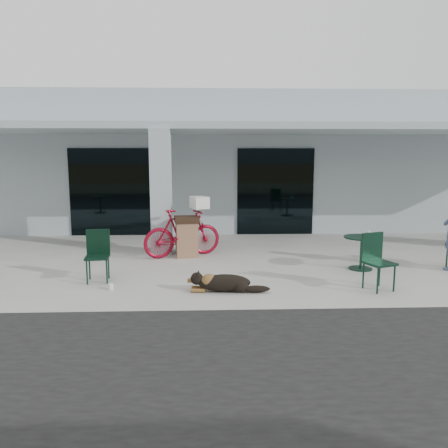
{
  "coord_description": "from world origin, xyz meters",
  "views": [
    {
      "loc": [
        -0.35,
        -8.67,
        2.42
      ],
      "look_at": [
        0.01,
        0.62,
        1.0
      ],
      "focal_mm": 35.0,
      "sensor_mm": 36.0,
      "label": 1
    }
  ],
  "objects_px": {
    "cafe_table_far": "(361,253)",
    "cafe_chair_far_a": "(379,262)",
    "dog": "(224,282)",
    "trash_receptacle": "(187,237)",
    "cafe_chair_near": "(97,256)",
    "bicycle": "(183,233)"
  },
  "relations": [
    {
      "from": "cafe_table_far",
      "to": "trash_receptacle",
      "type": "xyz_separation_m",
      "value": [
        -3.86,
        1.42,
        0.13
      ]
    },
    {
      "from": "dog",
      "to": "bicycle",
      "type": "bearing_deg",
      "value": 110.26
    },
    {
      "from": "cafe_table_far",
      "to": "trash_receptacle",
      "type": "distance_m",
      "value": 4.11
    },
    {
      "from": "cafe_chair_near",
      "to": "cafe_table_far",
      "type": "relative_size",
      "value": 1.31
    },
    {
      "from": "bicycle",
      "to": "cafe_table_far",
      "type": "xyz_separation_m",
      "value": [
        3.96,
        -1.4,
        -0.23
      ]
    },
    {
      "from": "cafe_chair_near",
      "to": "trash_receptacle",
      "type": "relative_size",
      "value": 1.02
    },
    {
      "from": "dog",
      "to": "trash_receptacle",
      "type": "bearing_deg",
      "value": 108.33
    },
    {
      "from": "cafe_chair_far_a",
      "to": "bicycle",
      "type": "bearing_deg",
      "value": 122.0
    },
    {
      "from": "cafe_table_far",
      "to": "cafe_chair_far_a",
      "type": "height_order",
      "value": "cafe_chair_far_a"
    },
    {
      "from": "dog",
      "to": "trash_receptacle",
      "type": "height_order",
      "value": "trash_receptacle"
    },
    {
      "from": "bicycle",
      "to": "cafe_table_far",
      "type": "bearing_deg",
      "value": -131.84
    },
    {
      "from": "cafe_table_far",
      "to": "cafe_chair_far_a",
      "type": "distance_m",
      "value": 1.52
    },
    {
      "from": "dog",
      "to": "cafe_chair_far_a",
      "type": "relative_size",
      "value": 1.06
    },
    {
      "from": "bicycle",
      "to": "cafe_chair_far_a",
      "type": "height_order",
      "value": "bicycle"
    },
    {
      "from": "dog",
      "to": "cafe_table_far",
      "type": "height_order",
      "value": "cafe_table_far"
    },
    {
      "from": "cafe_chair_near",
      "to": "cafe_chair_far_a",
      "type": "xyz_separation_m",
      "value": [
        5.3,
        -0.76,
        0.01
      ]
    },
    {
      "from": "cafe_chair_near",
      "to": "cafe_table_far",
      "type": "height_order",
      "value": "cafe_chair_near"
    },
    {
      "from": "bicycle",
      "to": "trash_receptacle",
      "type": "relative_size",
      "value": 1.98
    },
    {
      "from": "trash_receptacle",
      "to": "dog",
      "type": "bearing_deg",
      "value": -74.42
    },
    {
      "from": "cafe_chair_far_a",
      "to": "trash_receptacle",
      "type": "height_order",
      "value": "cafe_chair_far_a"
    },
    {
      "from": "trash_receptacle",
      "to": "cafe_chair_near",
      "type": "bearing_deg",
      "value": -127.45
    },
    {
      "from": "cafe_chair_near",
      "to": "trash_receptacle",
      "type": "xyz_separation_m",
      "value": [
        1.65,
        2.15,
        -0.01
      ]
    }
  ]
}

